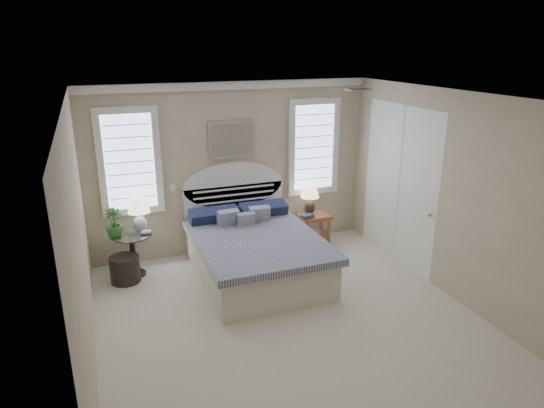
% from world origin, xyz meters
% --- Properties ---
extents(floor, '(4.50, 5.00, 0.01)m').
position_xyz_m(floor, '(0.00, 0.00, 0.00)').
color(floor, silver).
rests_on(floor, ground).
extents(ceiling, '(4.50, 5.00, 0.01)m').
position_xyz_m(ceiling, '(0.00, 0.00, 2.70)').
color(ceiling, white).
rests_on(ceiling, wall_back).
extents(wall_back, '(4.50, 0.02, 2.70)m').
position_xyz_m(wall_back, '(0.00, 2.50, 1.35)').
color(wall_back, tan).
rests_on(wall_back, floor).
extents(wall_left, '(0.02, 5.00, 2.70)m').
position_xyz_m(wall_left, '(-2.25, 0.00, 1.35)').
color(wall_left, tan).
rests_on(wall_left, floor).
extents(wall_right, '(0.02, 5.00, 2.70)m').
position_xyz_m(wall_right, '(2.25, 0.00, 1.35)').
color(wall_right, tan).
rests_on(wall_right, floor).
extents(crown_molding, '(4.50, 0.08, 0.12)m').
position_xyz_m(crown_molding, '(0.00, 2.46, 2.64)').
color(crown_molding, white).
rests_on(crown_molding, wall_back).
extents(hvac_vent, '(0.30, 0.20, 0.02)m').
position_xyz_m(hvac_vent, '(1.20, 0.80, 2.68)').
color(hvac_vent, '#B2B2B2').
rests_on(hvac_vent, ceiling).
extents(switch_plate, '(0.08, 0.01, 0.12)m').
position_xyz_m(switch_plate, '(-0.95, 2.48, 1.15)').
color(switch_plate, white).
rests_on(switch_plate, wall_back).
extents(window_left, '(0.90, 0.06, 1.60)m').
position_xyz_m(window_left, '(-1.55, 2.48, 1.60)').
color(window_left, silver).
rests_on(window_left, wall_back).
extents(window_right, '(0.90, 0.06, 1.60)m').
position_xyz_m(window_right, '(1.40, 2.48, 1.60)').
color(window_right, silver).
rests_on(window_right, wall_back).
extents(painting, '(0.74, 0.04, 0.58)m').
position_xyz_m(painting, '(0.00, 2.46, 1.82)').
color(painting, silver).
rests_on(painting, wall_back).
extents(closet_door, '(0.02, 1.80, 2.40)m').
position_xyz_m(closet_door, '(2.23, 1.20, 1.20)').
color(closet_door, white).
rests_on(closet_door, floor).
extents(bed, '(1.72, 2.28, 1.47)m').
position_xyz_m(bed, '(0.00, 1.46, 0.39)').
color(bed, silver).
rests_on(bed, floor).
extents(side_table_left, '(0.56, 0.56, 0.63)m').
position_xyz_m(side_table_left, '(-1.65, 2.05, 0.39)').
color(side_table_left, black).
rests_on(side_table_left, floor).
extents(nightstand_right, '(0.50, 0.40, 0.53)m').
position_xyz_m(nightstand_right, '(1.30, 2.15, 0.39)').
color(nightstand_right, '#945930').
rests_on(nightstand_right, floor).
extents(floor_pot, '(0.54, 0.54, 0.38)m').
position_xyz_m(floor_pot, '(-1.79, 1.88, 0.19)').
color(floor_pot, black).
rests_on(floor_pot, floor).
extents(lamp_left, '(0.39, 0.39, 0.52)m').
position_xyz_m(lamp_left, '(-1.51, 2.13, 0.95)').
color(lamp_left, white).
rests_on(lamp_left, side_table_left).
extents(lamp_right, '(0.37, 0.37, 0.50)m').
position_xyz_m(lamp_right, '(1.24, 2.23, 0.84)').
color(lamp_right, black).
rests_on(lamp_right, nightstand_right).
extents(potted_plant, '(0.31, 0.31, 0.43)m').
position_xyz_m(potted_plant, '(-1.87, 2.04, 0.84)').
color(potted_plant, '#3C7F32').
rests_on(potted_plant, side_table_left).
extents(books_left, '(0.18, 0.14, 0.07)m').
position_xyz_m(books_left, '(-1.45, 1.96, 0.66)').
color(books_left, maroon).
rests_on(books_left, side_table_left).
extents(books_right, '(0.21, 0.16, 0.05)m').
position_xyz_m(books_right, '(1.12, 2.06, 0.56)').
color(books_right, maroon).
rests_on(books_right, nightstand_right).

